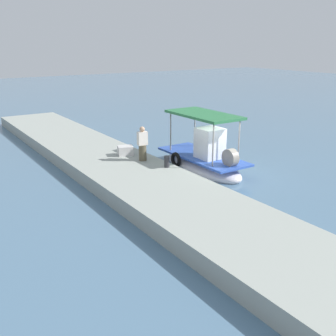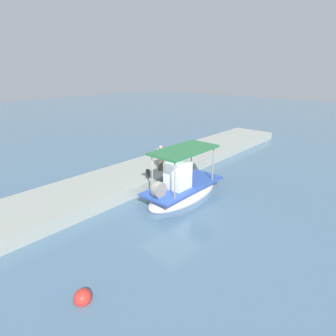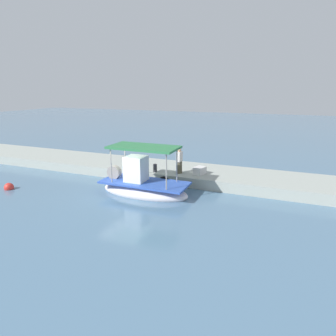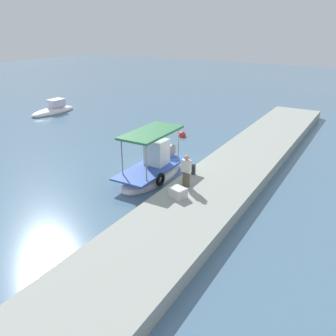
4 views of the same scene
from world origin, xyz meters
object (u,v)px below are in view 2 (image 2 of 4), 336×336
Objects in this scene: main_fishing_boat at (182,189)px; cargo_crate at (171,161)px; fisherman_near_bollard at (161,159)px; marker_buoy at (83,298)px; mooring_bollard at (148,174)px.

cargo_crate is at bearing -129.60° from main_fishing_boat.
marker_buoy is (8.97, 5.07, -1.27)m from fisherman_near_bollard.
cargo_crate is 11.56m from marker_buoy.
main_fishing_boat is 2.41m from mooring_bollard.
mooring_bollard is 0.72× the size of cargo_crate.
marker_buoy is (7.79, 2.35, -0.41)m from main_fishing_boat.
marker_buoy is (7.46, 4.71, -0.79)m from mooring_bollard.
fisherman_near_bollard is at bearing -150.55° from marker_buoy.
fisherman_near_bollard is 3.15× the size of mooring_bollard.
cargo_crate is at bearing -168.93° from fisherman_near_bollard.
cargo_crate is (-1.27, -0.25, -0.51)m from fisherman_near_bollard.
fisherman_near_bollard is 10.38m from marker_buoy.
cargo_crate reaches higher than marker_buoy.
main_fishing_boat is 7.20× the size of cargo_crate.
cargo_crate is at bearing -167.63° from mooring_bollard.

